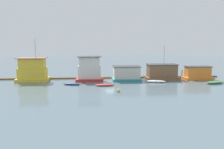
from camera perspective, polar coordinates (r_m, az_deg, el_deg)
ground_plane at (r=48.08m, az=-0.09°, el=-1.47°), size 200.00×200.00×0.00m
dock_walkway at (r=51.07m, az=-0.36°, el=-0.69°), size 51.00×1.87×0.30m
houseboat_yellow at (r=49.54m, az=-20.04°, el=0.92°), size 6.58×3.91×8.98m
houseboat_red at (r=47.39m, az=-5.90°, el=1.22°), size 5.80×3.75×5.29m
houseboat_teal at (r=47.86m, az=3.79°, el=0.30°), size 6.19×3.99×3.13m
houseboat_brown at (r=50.27m, az=12.86°, el=0.59°), size 7.45×4.02×7.61m
houseboat_orange at (r=52.66m, az=21.46°, el=0.30°), size 6.34×3.29×2.95m
dinghy_navy at (r=43.63m, az=-10.47°, el=-2.40°), size 3.65×1.96×0.40m
dinghy_red at (r=42.03m, az=-1.85°, el=-2.70°), size 3.75×1.34×0.37m
dinghy_white at (r=46.22m, az=11.50°, el=-1.76°), size 3.98×2.17×0.48m
dinghy_green at (r=48.73m, az=25.38°, el=-1.87°), size 4.22×2.09×0.53m
mooring_post_centre at (r=50.81m, az=-16.89°, el=-0.06°), size 0.23×0.23×2.16m
mooring_post_near_left at (r=53.67m, az=17.80°, el=0.16°), size 0.23×0.23×1.81m
buoy_yellow at (r=36.97m, az=1.69°, el=-4.17°), size 0.54×0.54×0.54m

